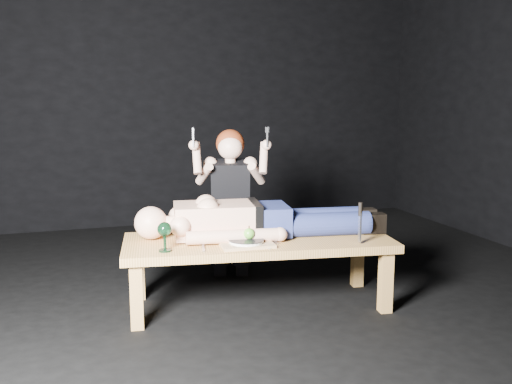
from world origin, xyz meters
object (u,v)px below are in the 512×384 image
table (258,272)px  carving_knife (360,223)px  serving_tray (246,244)px  kneeling_woman (231,202)px  goblet (165,237)px  lying_man (264,215)px

table → carving_knife: 0.74m
table → serving_tray: 0.30m
kneeling_woman → goblet: 0.98m
goblet → carving_knife: 1.21m
lying_man → kneeling_woman: bearing=105.8°
lying_man → kneeling_woman: size_ratio=1.53×
lying_man → serving_tray: 0.32m
goblet → carving_knife: (1.19, -0.20, 0.04)m
kneeling_woman → serving_tray: bearing=-83.2°
serving_tray → goblet: 0.51m
table → lying_man: (0.07, 0.09, 0.36)m
table → goblet: goblet is taller
table → carving_knife: (0.57, -0.31, 0.36)m
serving_tray → carving_knife: bearing=-14.2°
serving_tray → carving_knife: 0.72m
table → goblet: 0.71m
lying_man → carving_knife: 0.64m
kneeling_woman → serving_tray: kneeling_woman is taller
goblet → carving_knife: size_ratio=0.68×
table → carving_knife: carving_knife is taller
kneeling_woman → serving_tray: size_ratio=3.59×
table → lying_man: bearing=61.3°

